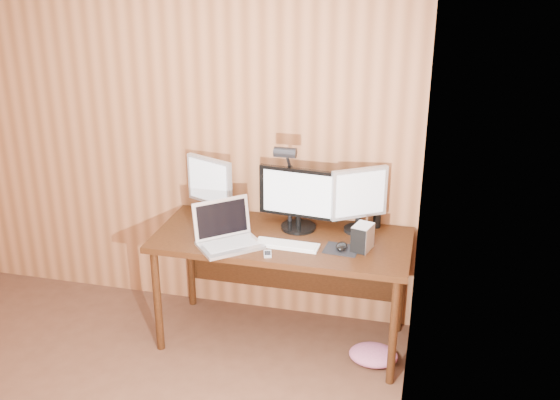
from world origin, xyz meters
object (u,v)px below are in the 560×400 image
at_px(desk, 285,250).
at_px(monitor_center, 299,198).
at_px(keyboard, 287,245).
at_px(phone, 268,254).
at_px(hard_drive, 362,237).
at_px(speaker, 377,219).
at_px(monitor_left, 210,186).
at_px(laptop, 226,234).
at_px(desk_lamp, 287,174).
at_px(mouse, 342,246).
at_px(monitor_right, 359,198).

bearing_deg(desk, monitor_center, 48.51).
bearing_deg(keyboard, phone, -119.49).
relative_size(hard_drive, phone, 1.67).
bearing_deg(speaker, monitor_left, -175.52).
height_order(monitor_center, laptop, monitor_center).
xyz_separation_m(speaker, desk_lamp, (-0.56, -0.15, 0.31)).
bearing_deg(phone, hard_drive, 4.94).
distance_m(laptop, mouse, 0.70).
distance_m(monitor_center, mouse, 0.44).
xyz_separation_m(hard_drive, speaker, (0.05, 0.35, -0.02)).
xyz_separation_m(laptop, hard_drive, (0.81, 0.12, 0.01)).
distance_m(desk, speaker, 0.63).
xyz_separation_m(monitor_right, speaker, (0.11, 0.09, -0.17)).
bearing_deg(laptop, phone, -58.12).
bearing_deg(phone, desk, 69.69).
bearing_deg(laptop, monitor_left, 80.97).
distance_m(monitor_center, keyboard, 0.34).
xyz_separation_m(monitor_center, desk_lamp, (-0.07, -0.01, 0.16)).
bearing_deg(laptop, hard_drive, -32.77).
bearing_deg(laptop, desk_lamp, 4.42).
bearing_deg(hard_drive, keyboard, -156.30).
relative_size(desk, monitor_left, 3.90).
xyz_separation_m(mouse, phone, (-0.41, -0.17, -0.02)).
height_order(desk, desk_lamp, desk_lamp).
height_order(monitor_left, keyboard, monitor_left).
bearing_deg(monitor_center, desk, -125.90).
height_order(monitor_left, speaker, monitor_left).
bearing_deg(hard_drive, desk, -178.58).
bearing_deg(mouse, laptop, -160.76).
bearing_deg(keyboard, laptop, -169.90).
bearing_deg(mouse, monitor_center, 155.39).
distance_m(laptop, keyboard, 0.37).
xyz_separation_m(phone, speaker, (0.58, 0.55, 0.05)).
xyz_separation_m(monitor_right, keyboard, (-0.39, -0.32, -0.22)).
xyz_separation_m(monitor_right, phone, (-0.47, -0.46, -0.22)).
xyz_separation_m(desk, mouse, (0.39, -0.16, 0.14)).
bearing_deg(monitor_center, monitor_right, 13.38).
xyz_separation_m(monitor_left, hard_drive, (1.05, -0.26, -0.14)).
height_order(mouse, speaker, speaker).
relative_size(phone, speaker, 0.84).
xyz_separation_m(monitor_center, keyboard, (-0.01, -0.27, -0.20)).
bearing_deg(hard_drive, monitor_left, -178.70).
bearing_deg(speaker, monitor_center, -163.83).
bearing_deg(mouse, desk_lamp, 162.03).
height_order(laptop, mouse, laptop).
bearing_deg(monitor_right, hard_drive, -110.17).
height_order(monitor_center, phone, monitor_center).
bearing_deg(laptop, monitor_center, -0.44).
relative_size(keyboard, speaker, 3.35).
distance_m(monitor_center, monitor_right, 0.38).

